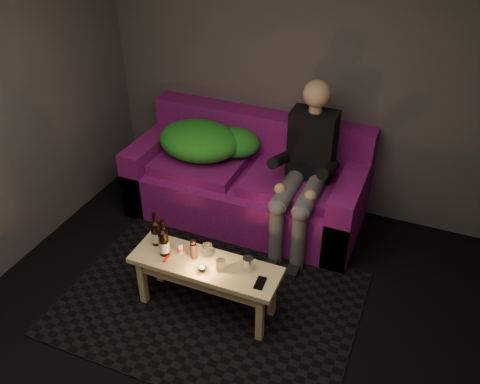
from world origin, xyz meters
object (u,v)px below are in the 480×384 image
(steel_cup, at_px, (248,264))
(person, at_px, (305,166))
(beer_bottle_b, at_px, (164,242))
(coffee_table, at_px, (205,271))
(beer_bottle_a, at_px, (156,233))
(sofa, at_px, (248,182))

(steel_cup, bearing_deg, person, 85.42)
(person, bearing_deg, beer_bottle_b, -121.94)
(steel_cup, bearing_deg, beer_bottle_b, -172.64)
(coffee_table, bearing_deg, beer_bottle_b, -175.99)
(coffee_table, relative_size, beer_bottle_b, 3.67)
(person, xyz_separation_m, beer_bottle_a, (-0.83, -1.07, -0.18))
(coffee_table, bearing_deg, sofa, 98.08)
(sofa, relative_size, beer_bottle_a, 7.49)
(sofa, height_order, beer_bottle_b, sofa)
(beer_bottle_a, xyz_separation_m, beer_bottle_b, (0.11, -0.08, 0.01))
(coffee_table, relative_size, steel_cup, 10.76)
(sofa, bearing_deg, coffee_table, -81.92)
(sofa, bearing_deg, beer_bottle_a, -101.31)
(steel_cup, bearing_deg, sofa, 111.76)
(person, height_order, beer_bottle_b, person)
(sofa, distance_m, person, 0.74)
(person, height_order, coffee_table, person)
(coffee_table, distance_m, beer_bottle_a, 0.48)
(person, bearing_deg, steel_cup, -94.58)
(coffee_table, xyz_separation_m, beer_bottle_b, (-0.32, -0.02, 0.20))
(steel_cup, bearing_deg, coffee_table, -169.26)
(person, bearing_deg, coffee_table, -109.40)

